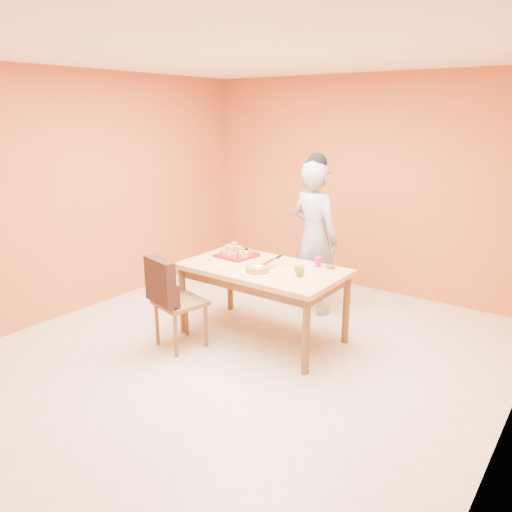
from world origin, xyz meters
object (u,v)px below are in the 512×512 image
Objects in this scene: person at (314,238)px; dining_table at (263,276)px; checker_tin at (330,267)px; sponge_cake at (257,269)px; magenta_glass at (318,262)px; dining_chair at (179,300)px; egg_ornament at (300,270)px; pastry_platter at (237,255)px; red_dinner_plate at (250,255)px.

dining_table is at bearing 100.12° from person.
sponge_cake is at bearing -131.74° from checker_tin.
magenta_glass is (0.35, 0.53, 0.01)m from sponge_cake.
dining_chair is at bearing -134.37° from magenta_glass.
egg_ornament is at bearing -4.96° from dining_table.
dining_chair is 2.57× the size of pastry_platter.
dining_chair is at bearing -101.84° from red_dinner_plate.
pastry_platter is at bearing 96.62° from dining_chair.
dining_chair is 1.20m from egg_ornament.
checker_tin reaches higher than dining_table.
egg_ornament is at bearing -87.69° from magenta_glass.
pastry_platter is 1.58× the size of red_dinner_plate.
red_dinner_plate is at bearing 160.04° from egg_ornament.
dining_chair is 0.82m from sponge_cake.
egg_ornament is (0.79, -0.29, 0.06)m from red_dinner_plate.
red_dinner_plate is (0.10, 0.10, -0.00)m from pastry_platter.
dining_chair is 1.51m from checker_tin.
magenta_glass is at bearing -173.25° from checker_tin.
egg_ornament is (0.89, -0.18, 0.05)m from pastry_platter.
sponge_cake is 1.86× the size of egg_ornament.
person is at bearing 131.31° from checker_tin.
dining_chair is 1.42m from magenta_glass.
checker_tin is (0.12, 0.39, -0.05)m from egg_ornament.
checker_tin is (1.10, 1.00, 0.29)m from dining_chair.
dining_chair reaches higher than magenta_glass.
dining_chair is at bearing -129.19° from dining_table.
dining_chair is 10.09× the size of magenta_glass.
red_dinner_plate is 0.61m from sponge_cake.
dining_table is 6.99× the size of red_dinner_plate.
dining_table is 0.68m from checker_tin.
checker_tin is (1.01, 0.21, 0.00)m from pastry_platter.
egg_ornament is (0.98, 0.61, 0.34)m from dining_chair.
dining_chair is 0.54× the size of person.
magenta_glass is (0.39, -0.61, -0.06)m from person.
egg_ornament is 0.37m from magenta_glass.
magenta_glass is at bearing 6.39° from red_dinner_plate.
person is at bearing 83.10° from dining_chair.
egg_ornament reaches higher than dining_table.
dining_chair is 7.41× the size of egg_ornament.
pastry_platter is (-0.49, -0.80, -0.10)m from person.
dining_table is 0.48m from pastry_platter.
dining_chair reaches higher than pastry_platter.
red_dinner_plate is at bearing 45.50° from pastry_platter.
red_dinner_plate reaches higher than dining_table.
egg_ornament reaches higher than checker_tin.
red_dinner_plate is 0.98× the size of sponge_cake.
pastry_platter reaches higher than dining_table.
dining_table is 17.28× the size of magenta_glass.
pastry_platter is 1.03m from checker_tin.
egg_ornament is (0.37, 0.16, 0.02)m from sponge_cake.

